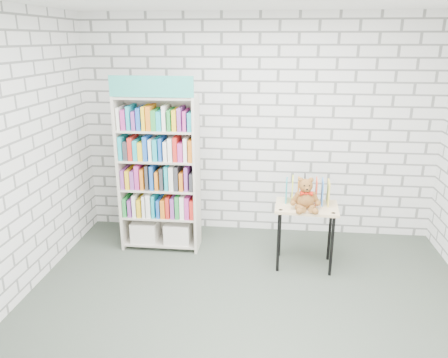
# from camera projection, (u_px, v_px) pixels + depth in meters

# --- Properties ---
(ground) EXTENTS (4.50, 4.50, 0.00)m
(ground) POSITION_uv_depth(u_px,v_px,m) (247.00, 316.00, 4.09)
(ground) COLOR #3D463B
(ground) RESTS_ON ground
(room_shell) EXTENTS (4.52, 4.02, 2.81)m
(room_shell) POSITION_uv_depth(u_px,v_px,m) (251.00, 129.00, 3.55)
(room_shell) COLOR silver
(room_shell) RESTS_ON ground
(bookshelf) EXTENTS (0.94, 0.36, 2.10)m
(bookshelf) POSITION_uv_depth(u_px,v_px,m) (159.00, 173.00, 5.20)
(bookshelf) COLOR beige
(bookshelf) RESTS_ON ground
(display_table) EXTENTS (0.70, 0.51, 0.73)m
(display_table) POSITION_uv_depth(u_px,v_px,m) (306.00, 214.00, 4.83)
(display_table) COLOR tan
(display_table) RESTS_ON ground
(table_books) EXTENTS (0.48, 0.24, 0.28)m
(table_books) POSITION_uv_depth(u_px,v_px,m) (307.00, 190.00, 4.86)
(table_books) COLOR teal
(table_books) RESTS_ON display_table
(teddy_bear) EXTENTS (0.32, 0.30, 0.35)m
(teddy_bear) POSITION_uv_depth(u_px,v_px,m) (305.00, 197.00, 4.66)
(teddy_bear) COLOR brown
(teddy_bear) RESTS_ON display_table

